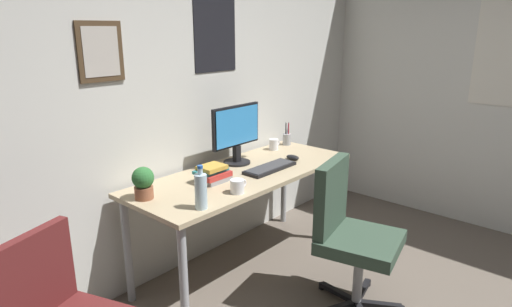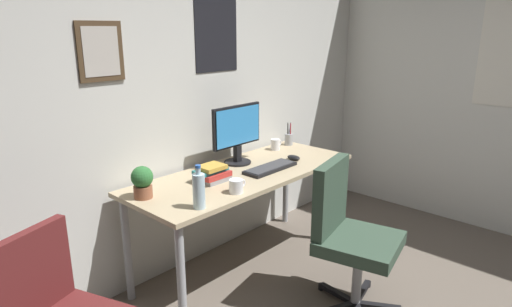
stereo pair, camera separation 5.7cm
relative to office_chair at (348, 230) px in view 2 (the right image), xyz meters
The scene contains 12 objects.
wall_back 1.47m from the office_chair, 103.67° to the left, with size 4.40×0.10×2.60m.
desk 0.81m from the office_chair, 95.70° to the left, with size 1.74×0.67×0.75m.
office_chair is the anchor object (origin of this frame).
monitor 1.08m from the office_chair, 88.84° to the left, with size 0.46×0.20×0.43m.
keyboard 0.73m from the office_chair, 84.29° to the left, with size 0.43×0.15×0.03m.
computer_mouse 0.84m from the office_chair, 62.60° to the left, with size 0.06×0.11×0.04m.
water_bottle 0.95m from the office_chair, 143.52° to the left, with size 0.07×0.07×0.25m.
coffee_mug_near 0.74m from the office_chair, 127.10° to the left, with size 0.12×0.09×0.09m.
coffee_mug_far 1.15m from the office_chair, 63.62° to the left, with size 0.11×0.08×0.09m.
potted_plant 1.28m from the office_chair, 133.32° to the left, with size 0.13×0.13×0.20m.
pen_cup 1.26m from the office_chair, 55.75° to the left, with size 0.07×0.07×0.20m.
book_stack_left 0.93m from the office_chair, 114.73° to the left, with size 0.22×0.16×0.11m.
Camera 2 is at (-1.88, -0.29, 1.72)m, focal length 30.51 mm.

